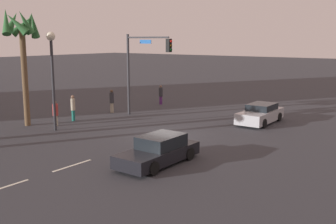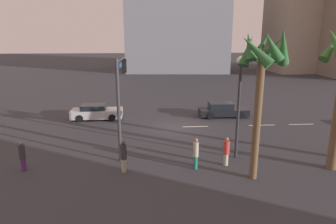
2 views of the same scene
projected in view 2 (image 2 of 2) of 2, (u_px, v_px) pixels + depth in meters
ground_plane at (174, 127)px, 25.21m from camera, size 220.00×220.00×0.00m
lane_stripe_1 at (301, 124)px, 25.99m from camera, size 2.20×0.14×0.01m
lane_stripe_2 at (262, 125)px, 25.74m from camera, size 2.30×0.14×0.01m
lane_stripe_3 at (195, 127)px, 25.34m from camera, size 2.19×0.14×0.01m
car_0 at (223, 110)px, 28.38m from camera, size 4.60×1.96×1.36m
car_2 at (96, 112)px, 27.55m from camera, size 4.67×2.02×1.36m
traffic_signal at (121, 89)px, 18.77m from camera, size 0.38×4.39×6.27m
streetlamp at (240, 88)px, 17.88m from camera, size 0.56×0.56×6.35m
pedestrian_0 at (226, 151)px, 17.60m from camera, size 0.48×0.48×1.74m
pedestrian_1 at (124, 155)px, 16.71m from camera, size 0.39×0.39×1.88m
pedestrian_2 at (196, 153)px, 17.07m from camera, size 0.38×0.38×1.88m
pedestrian_3 at (22, 155)px, 16.91m from camera, size 0.51×0.51×1.75m
palm_tree_1 at (262, 65)px, 14.69m from camera, size 2.82×2.78×8.00m
building_2 at (326, 0)px, 61.83m from camera, size 22.53×12.43×29.42m
building_3 at (177, 23)px, 65.37m from camera, size 22.21×19.32×20.20m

